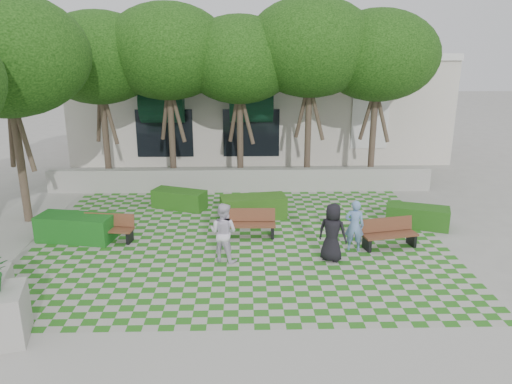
{
  "coord_description": "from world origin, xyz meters",
  "views": [
    {
      "loc": [
        0.14,
        -12.7,
        5.77
      ],
      "look_at": [
        0.5,
        1.5,
        1.4
      ],
      "focal_mm": 35.0,
      "sensor_mm": 36.0,
      "label": 1
    }
  ],
  "objects_px": {
    "person_white": "(223,232)",
    "bench_west": "(108,229)",
    "bench_east": "(389,234)",
    "bench_mid": "(249,224)",
    "person_blue": "(354,226)",
    "person_dark": "(332,232)",
    "hedge_west": "(76,228)",
    "hedge_midleft": "(179,199)",
    "hedge_east": "(417,216)",
    "hedge_midright": "(253,207)"
  },
  "relations": [
    {
      "from": "hedge_west",
      "to": "person_dark",
      "type": "distance_m",
      "value": 7.57
    },
    {
      "from": "hedge_east",
      "to": "hedge_west",
      "type": "relative_size",
      "value": 0.87
    },
    {
      "from": "bench_mid",
      "to": "hedge_west",
      "type": "bearing_deg",
      "value": -177.17
    },
    {
      "from": "hedge_midleft",
      "to": "person_white",
      "type": "xyz_separation_m",
      "value": [
        1.73,
        -4.43,
        0.49
      ]
    },
    {
      "from": "bench_west",
      "to": "hedge_east",
      "type": "distance_m",
      "value": 9.64
    },
    {
      "from": "hedge_east",
      "to": "person_white",
      "type": "relative_size",
      "value": 1.18
    },
    {
      "from": "hedge_east",
      "to": "person_white",
      "type": "bearing_deg",
      "value": -158.44
    },
    {
      "from": "hedge_midright",
      "to": "person_dark",
      "type": "xyz_separation_m",
      "value": [
        2.05,
        -3.41,
        0.43
      ]
    },
    {
      "from": "hedge_midleft",
      "to": "person_dark",
      "type": "distance_m",
      "value": 6.49
    },
    {
      "from": "hedge_midleft",
      "to": "bench_east",
      "type": "bearing_deg",
      "value": -29.4
    },
    {
      "from": "hedge_midright",
      "to": "person_dark",
      "type": "distance_m",
      "value": 4.01
    },
    {
      "from": "hedge_midright",
      "to": "hedge_west",
      "type": "distance_m",
      "value": 5.63
    },
    {
      "from": "bench_east",
      "to": "person_dark",
      "type": "height_order",
      "value": "person_dark"
    },
    {
      "from": "person_white",
      "to": "bench_west",
      "type": "bearing_deg",
      "value": 2.85
    },
    {
      "from": "hedge_midright",
      "to": "hedge_west",
      "type": "height_order",
      "value": "hedge_west"
    },
    {
      "from": "bench_west",
      "to": "hedge_east",
      "type": "bearing_deg",
      "value": 13.33
    },
    {
      "from": "bench_west",
      "to": "hedge_west",
      "type": "distance_m",
      "value": 0.98
    },
    {
      "from": "hedge_west",
      "to": "hedge_east",
      "type": "bearing_deg",
      "value": 4.65
    },
    {
      "from": "hedge_east",
      "to": "hedge_midright",
      "type": "height_order",
      "value": "hedge_midright"
    },
    {
      "from": "bench_mid",
      "to": "person_white",
      "type": "relative_size",
      "value": 0.99
    },
    {
      "from": "person_dark",
      "to": "bench_mid",
      "type": "bearing_deg",
      "value": -10.03
    },
    {
      "from": "person_blue",
      "to": "bench_mid",
      "type": "bearing_deg",
      "value": -11.58
    },
    {
      "from": "person_dark",
      "to": "person_white",
      "type": "relative_size",
      "value": 0.99
    },
    {
      "from": "bench_mid",
      "to": "person_dark",
      "type": "height_order",
      "value": "person_dark"
    },
    {
      "from": "bench_mid",
      "to": "hedge_midright",
      "type": "xyz_separation_m",
      "value": [
        0.16,
        1.64,
        -0.03
      ]
    },
    {
      "from": "hedge_east",
      "to": "hedge_midright",
      "type": "xyz_separation_m",
      "value": [
        -5.23,
        0.94,
        0.04
      ]
    },
    {
      "from": "bench_west",
      "to": "hedge_midright",
      "type": "bearing_deg",
      "value": 31.14
    },
    {
      "from": "person_dark",
      "to": "hedge_midleft",
      "type": "bearing_deg",
      "value": -15.41
    },
    {
      "from": "bench_west",
      "to": "bench_mid",
      "type": "bearing_deg",
      "value": 11.09
    },
    {
      "from": "hedge_west",
      "to": "person_blue",
      "type": "bearing_deg",
      "value": -6.72
    },
    {
      "from": "person_blue",
      "to": "person_dark",
      "type": "distance_m",
      "value": 0.99
    },
    {
      "from": "hedge_east",
      "to": "bench_west",
      "type": "bearing_deg",
      "value": -174.31
    },
    {
      "from": "bench_mid",
      "to": "hedge_east",
      "type": "height_order",
      "value": "bench_mid"
    },
    {
      "from": "hedge_east",
      "to": "hedge_midright",
      "type": "relative_size",
      "value": 0.89
    },
    {
      "from": "bench_mid",
      "to": "hedge_midright",
      "type": "relative_size",
      "value": 0.74
    },
    {
      "from": "hedge_west",
      "to": "bench_mid",
      "type": "bearing_deg",
      "value": 1.75
    },
    {
      "from": "bench_mid",
      "to": "person_dark",
      "type": "bearing_deg",
      "value": -37.52
    },
    {
      "from": "bench_mid",
      "to": "hedge_midright",
      "type": "bearing_deg",
      "value": 85.38
    },
    {
      "from": "person_blue",
      "to": "hedge_east",
      "type": "bearing_deg",
      "value": -134.22
    },
    {
      "from": "person_dark",
      "to": "person_white",
      "type": "distance_m",
      "value": 2.92
    },
    {
      "from": "bench_east",
      "to": "person_white",
      "type": "relative_size",
      "value": 1.02
    },
    {
      "from": "bench_mid",
      "to": "person_blue",
      "type": "height_order",
      "value": "person_blue"
    },
    {
      "from": "hedge_midleft",
      "to": "hedge_east",
      "type": "bearing_deg",
      "value": -14.47
    },
    {
      "from": "hedge_west",
      "to": "person_white",
      "type": "relative_size",
      "value": 1.37
    },
    {
      "from": "bench_west",
      "to": "person_dark",
      "type": "distance_m",
      "value": 6.6
    },
    {
      "from": "hedge_midleft",
      "to": "hedge_west",
      "type": "height_order",
      "value": "hedge_west"
    },
    {
      "from": "bench_east",
      "to": "bench_mid",
      "type": "xyz_separation_m",
      "value": [
        -4.02,
        0.91,
        0.0
      ]
    },
    {
      "from": "bench_mid",
      "to": "hedge_midleft",
      "type": "distance_m",
      "value": 3.66
    },
    {
      "from": "hedge_midleft",
      "to": "hedge_west",
      "type": "bearing_deg",
      "value": -133.42
    },
    {
      "from": "bench_east",
      "to": "bench_mid",
      "type": "height_order",
      "value": "bench_mid"
    }
  ]
}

